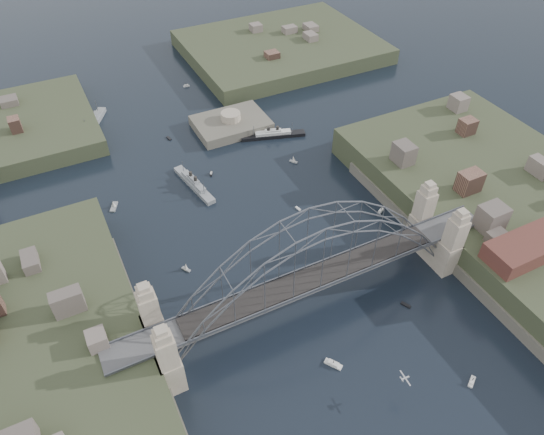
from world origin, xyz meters
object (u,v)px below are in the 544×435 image
(bridge, at_px, (314,265))
(wharf_shed, at_px, (530,246))
(fort_island, at_px, (231,129))
(naval_cruiser_near, at_px, (194,184))
(ocean_liner, at_px, (273,135))
(naval_cruiser_far, at_px, (93,123))

(bridge, height_order, wharf_shed, bridge)
(fort_island, xyz_separation_m, wharf_shed, (32.00, -84.00, 10.34))
(wharf_shed, height_order, naval_cruiser_near, wharf_shed)
(wharf_shed, bearing_deg, ocean_liner, 107.08)
(fort_island, height_order, ocean_liner, fort_island)
(ocean_liner, bearing_deg, naval_cruiser_far, 147.05)
(bridge, xyz_separation_m, naval_cruiser_far, (-25.83, 90.35, -11.37))
(wharf_shed, height_order, naval_cruiser_far, wharf_shed)
(wharf_shed, distance_m, ocean_liner, 77.74)
(wharf_shed, distance_m, naval_cruiser_far, 125.88)
(naval_cruiser_far, bearing_deg, ocean_liner, -32.95)
(fort_island, distance_m, naval_cruiser_near, 29.88)
(ocean_liner, bearing_deg, wharf_shed, -72.92)
(bridge, height_order, naval_cruiser_far, bridge)
(wharf_shed, bearing_deg, fort_island, 110.85)
(fort_island, relative_size, wharf_shed, 1.10)
(bridge, relative_size, fort_island, 3.82)
(bridge, distance_m, fort_island, 72.14)
(bridge, height_order, ocean_liner, bridge)
(fort_island, bearing_deg, bridge, -99.73)
(wharf_shed, bearing_deg, naval_cruiser_far, 123.79)
(wharf_shed, relative_size, naval_cruiser_far, 1.18)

